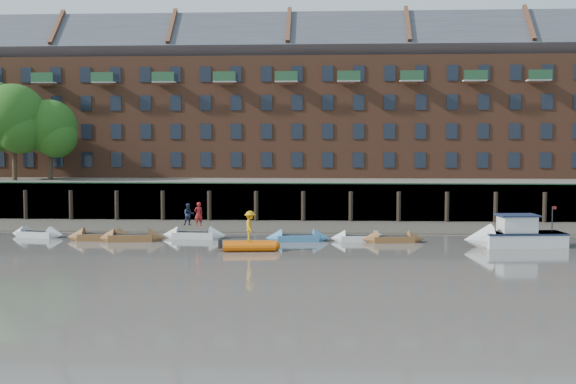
# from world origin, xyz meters

# --- Properties ---
(ground) EXTENTS (220.00, 220.00, 0.00)m
(ground) POSITION_xyz_m (0.00, 0.00, 0.00)
(ground) COLOR #625C55
(ground) RESTS_ON ground
(foreshore) EXTENTS (110.00, 8.00, 0.50)m
(foreshore) POSITION_xyz_m (0.00, 18.00, 0.00)
(foreshore) COLOR #3D382F
(foreshore) RESTS_ON ground
(mud_band) EXTENTS (110.00, 1.60, 0.10)m
(mud_band) POSITION_xyz_m (0.00, 14.60, 0.00)
(mud_band) COLOR #4C4336
(mud_band) RESTS_ON ground
(river_wall) EXTENTS (110.00, 1.23, 3.30)m
(river_wall) POSITION_xyz_m (-0.00, 22.38, 1.59)
(river_wall) COLOR #2D2A26
(river_wall) RESTS_ON ground
(bank_terrace) EXTENTS (110.00, 28.00, 3.20)m
(bank_terrace) POSITION_xyz_m (0.00, 36.00, 1.60)
(bank_terrace) COLOR #5E594D
(bank_terrace) RESTS_ON ground
(apartment_terrace) EXTENTS (80.60, 15.56, 20.98)m
(apartment_terrace) POSITION_xyz_m (-0.00, 36.99, 12.82)
(apartment_terrace) COLOR brown
(apartment_terrace) RESTS_ON bank_terrace
(tree_cluster) EXTENTS (11.76, 7.74, 9.40)m
(tree_cluster) POSITION_xyz_m (-25.62, 27.35, 9.00)
(tree_cluster) COLOR #3A281C
(tree_cluster) RESTS_ON bank_terrace
(rowboat_0) EXTENTS (4.26, 1.99, 1.19)m
(rowboat_0) POSITION_xyz_m (-16.50, 10.91, 0.21)
(rowboat_0) COLOR silver
(rowboat_0) RESTS_ON ground
(rowboat_1) EXTENTS (4.74, 1.74, 1.35)m
(rowboat_1) POSITION_xyz_m (-11.45, 9.53, 0.24)
(rowboat_1) COLOR brown
(rowboat_1) RESTS_ON ground
(rowboat_2) EXTENTS (4.71, 1.87, 1.33)m
(rowboat_2) POSITION_xyz_m (-9.26, 9.23, 0.24)
(rowboat_2) COLOR brown
(rowboat_2) RESTS_ON ground
(rowboat_3) EXTENTS (4.59, 1.58, 1.31)m
(rowboat_3) POSITION_xyz_m (-5.24, 10.86, 0.23)
(rowboat_3) COLOR silver
(rowboat_3) RESTS_ON ground
(rowboat_4) EXTENTS (4.50, 1.87, 1.27)m
(rowboat_4) POSITION_xyz_m (2.04, 9.83, 0.22)
(rowboat_4) COLOR teal
(rowboat_4) RESTS_ON ground
(rowboat_5) EXTENTS (3.98, 1.24, 1.15)m
(rowboat_5) POSITION_xyz_m (6.26, 10.04, 0.20)
(rowboat_5) COLOR silver
(rowboat_5) RESTS_ON ground
(rowboat_6) EXTENTS (4.35, 1.68, 1.23)m
(rowboat_6) POSITION_xyz_m (8.48, 9.63, 0.22)
(rowboat_6) COLOR brown
(rowboat_6) RESTS_ON ground
(rib_tender) EXTENTS (3.64, 2.06, 0.62)m
(rib_tender) POSITION_xyz_m (-0.61, 5.51, 0.27)
(rib_tender) COLOR #E05807
(rib_tender) RESTS_ON ground
(motor_launch) EXTENTS (6.64, 2.80, 2.66)m
(motor_launch) POSITION_xyz_m (15.61, 7.97, 0.68)
(motor_launch) COLOR silver
(motor_launch) RESTS_ON ground
(person_rower_a) EXTENTS (0.73, 0.65, 1.67)m
(person_rower_a) POSITION_xyz_m (-4.92, 10.78, 1.72)
(person_rower_a) COLOR maroon
(person_rower_a) RESTS_ON rowboat_3
(person_rower_b) EXTENTS (0.91, 0.81, 1.56)m
(person_rower_b) POSITION_xyz_m (-5.65, 11.00, 1.66)
(person_rower_b) COLOR #19233F
(person_rower_b) RESTS_ON rowboat_3
(person_rib_crew) EXTENTS (0.81, 1.28, 1.89)m
(person_rib_crew) POSITION_xyz_m (-0.71, 5.45, 1.52)
(person_rib_crew) COLOR orange
(person_rib_crew) RESTS_ON rib_tender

